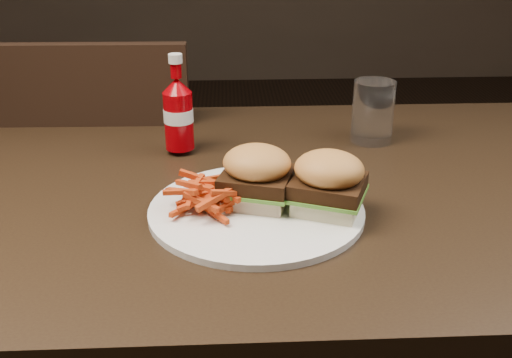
{
  "coord_description": "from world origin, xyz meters",
  "views": [
    {
      "loc": [
        -0.07,
        -0.88,
        1.15
      ],
      "look_at": [
        -0.03,
        -0.11,
        0.8
      ],
      "focal_mm": 42.0,
      "sensor_mm": 36.0,
      "label": 1
    }
  ],
  "objects_px": {
    "ketchup_bottle": "(179,121)",
    "tumbler": "(373,113)",
    "dining_table": "(273,191)",
    "plate": "(256,210)",
    "chair_far": "(118,216)"
  },
  "relations": [
    {
      "from": "chair_far",
      "to": "ketchup_bottle",
      "type": "distance_m",
      "value": 0.57
    },
    {
      "from": "dining_table",
      "to": "plate",
      "type": "bearing_deg",
      "value": -105.54
    },
    {
      "from": "dining_table",
      "to": "tumbler",
      "type": "distance_m",
      "value": 0.27
    },
    {
      "from": "chair_far",
      "to": "ketchup_bottle",
      "type": "bearing_deg",
      "value": 119.94
    },
    {
      "from": "ketchup_bottle",
      "to": "plate",
      "type": "bearing_deg",
      "value": -63.04
    },
    {
      "from": "chair_far",
      "to": "tumbler",
      "type": "bearing_deg",
      "value": 150.93
    },
    {
      "from": "chair_far",
      "to": "ketchup_bottle",
      "type": "relative_size",
      "value": 4.39
    },
    {
      "from": "tumbler",
      "to": "dining_table",
      "type": "bearing_deg",
      "value": -139.16
    },
    {
      "from": "plate",
      "to": "ketchup_bottle",
      "type": "distance_m",
      "value": 0.28
    },
    {
      "from": "dining_table",
      "to": "ketchup_bottle",
      "type": "xyz_separation_m",
      "value": [
        -0.16,
        0.13,
        0.08
      ]
    },
    {
      "from": "tumbler",
      "to": "plate",
      "type": "bearing_deg",
      "value": -128.76
    },
    {
      "from": "ketchup_bottle",
      "to": "tumbler",
      "type": "distance_m",
      "value": 0.36
    },
    {
      "from": "chair_far",
      "to": "tumbler",
      "type": "height_order",
      "value": "tumbler"
    },
    {
      "from": "plate",
      "to": "ketchup_bottle",
      "type": "xyz_separation_m",
      "value": [
        -0.13,
        0.25,
        0.06
      ]
    },
    {
      "from": "plate",
      "to": "tumbler",
      "type": "bearing_deg",
      "value": 51.24
    }
  ]
}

